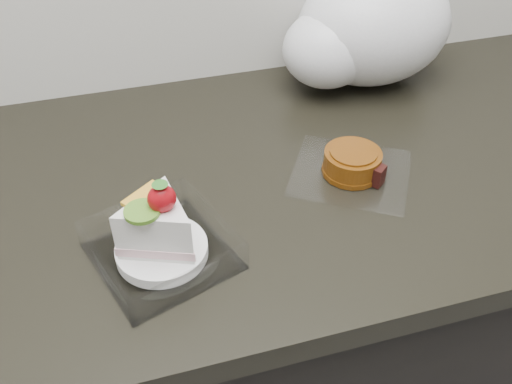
{
  "coord_description": "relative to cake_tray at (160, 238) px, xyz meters",
  "views": [
    {
      "loc": [
        -0.09,
        1.02,
        1.45
      ],
      "look_at": [
        0.08,
        1.59,
        0.94
      ],
      "focal_mm": 40.0,
      "sensor_mm": 36.0,
      "label": 1
    }
  ],
  "objects": [
    {
      "name": "counter",
      "position": [
        0.07,
        0.14,
        -0.48
      ],
      "size": [
        2.04,
        0.64,
        0.9
      ],
      "color": "black",
      "rests_on": "ground"
    },
    {
      "name": "cake_tray",
      "position": [
        0.0,
        0.0,
        0.0
      ],
      "size": [
        0.21,
        0.21,
        0.13
      ],
      "rotation": [
        0.0,
        0.0,
        0.32
      ],
      "color": "white",
      "rests_on": "counter"
    },
    {
      "name": "mooncake_wrap",
      "position": [
        0.31,
        0.09,
        -0.02
      ],
      "size": [
        0.24,
        0.23,
        0.04
      ],
      "rotation": [
        0.0,
        0.0,
        -0.37
      ],
      "color": "white",
      "rests_on": "counter"
    },
    {
      "name": "plastic_bag",
      "position": [
        0.44,
        0.36,
        0.07
      ],
      "size": [
        0.38,
        0.32,
        0.27
      ],
      "rotation": [
        0.0,
        0.0,
        0.39
      ],
      "color": "white",
      "rests_on": "counter"
    }
  ]
}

